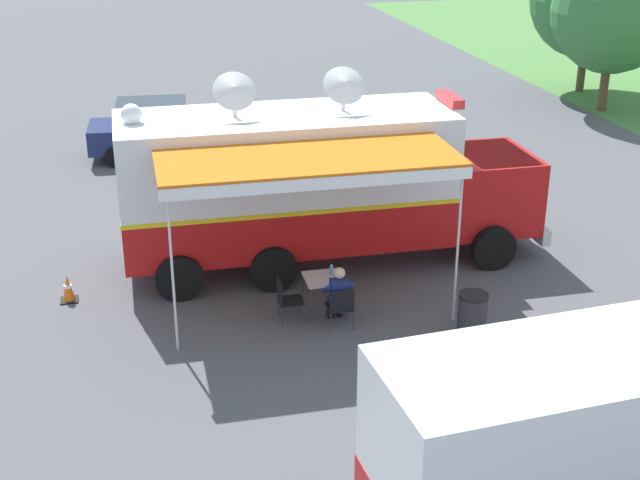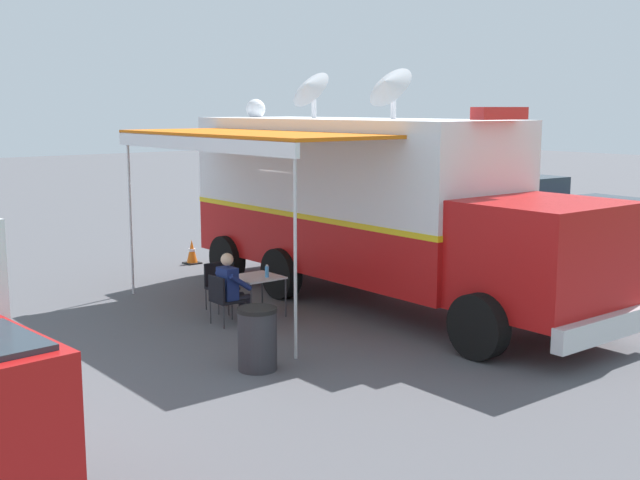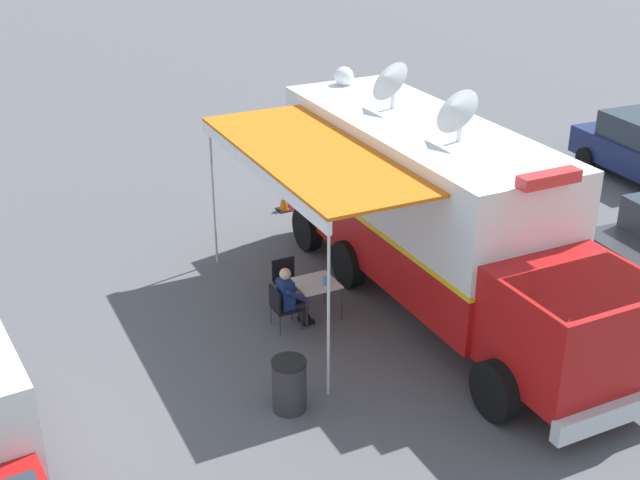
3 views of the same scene
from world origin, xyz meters
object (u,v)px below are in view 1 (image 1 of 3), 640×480
Objects in this scene: trash_bin at (472,315)px; folding_chair_beside_table at (286,297)px; command_truck at (320,181)px; folding_table at (324,280)px; car_behind_truck at (157,129)px; water_bottle at (331,270)px; seated_responder at (338,294)px; traffic_cone at (68,288)px; support_truck at (605,434)px; car_far_corner at (330,153)px; folding_chair_at_table at (341,304)px.

folding_chair_beside_table is at bearing -114.15° from trash_bin.
folding_table is at bearing -11.64° from command_truck.
folding_table is 0.90m from folding_chair_beside_table.
car_behind_truck is (-8.96, -3.02, -1.07)m from command_truck.
car_behind_truck is at bearing -159.03° from trash_bin.
seated_responder reaches higher than water_bottle.
trash_bin is at bearing 65.64° from traffic_cone.
folding_chair_beside_table is 0.13× the size of support_truck.
support_truck reaches higher than water_bottle.
folding_chair_at_table is at bearing -13.09° from car_far_corner.
command_truck reaches higher than car_behind_truck.
command_truck is 2.20× the size of car_behind_truck.
car_behind_truck reaches higher than folding_chair_at_table.
car_behind_truck is at bearing 165.27° from traffic_cone.
support_truck is (5.15, -0.36, 0.93)m from trash_bin.
support_truck is at bearing 17.07° from folding_table.
folding_chair_at_table reaches higher than traffic_cone.
support_truck reaches higher than traffic_cone.
trash_bin is at bearing 68.25° from folding_chair_at_table.
support_truck is 18.80m from car_behind_truck.
support_truck reaches higher than car_behind_truck.
folding_chair_beside_table is 3.64m from trash_bin.
trash_bin is (4.10, 1.99, -1.49)m from command_truck.
folding_table is at bearing 71.68° from traffic_cone.
water_bottle is 0.05× the size of car_far_corner.
folding_chair_beside_table is at bearing -73.76° from folding_table.
seated_responder is at bearing -3.68° from water_bottle.
car_behind_truck is at bearing -167.43° from seated_responder.
folding_table is 3.64× the size of water_bottle.
folding_table is at bearing -168.33° from seated_responder.
traffic_cone is at bearing -108.32° from folding_table.
support_truck is at bearing 17.58° from seated_responder.
water_bottle reaches higher than traffic_cone.
traffic_cone is (-2.29, -5.20, -0.37)m from seated_responder.
trash_bin reaches higher than traffic_cone.
support_truck reaches higher than folding_chair_beside_table.
trash_bin reaches higher than folding_chair_beside_table.
car_behind_truck reaches higher than folding_table.
seated_responder is (-0.19, 0.00, 0.14)m from folding_chair_at_table.
car_far_corner reaches higher than folding_table.
water_bottle reaches higher than trash_bin.
traffic_cone is at bearing -113.78° from seated_responder.
folding_chair_beside_table is 0.20× the size of car_far_corner.
trash_bin is (1.84, 2.30, -0.38)m from water_bottle.
trash_bin is at bearing 2.43° from car_far_corner.
command_truck is at bearing 96.99° from traffic_cone.
folding_table is at bearing 106.24° from folding_chair_beside_table.
traffic_cone is at bearing -83.01° from command_truck.
water_bottle is 0.26× the size of folding_chair_at_table.
folding_chair_at_table is 6.46m from support_truck.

